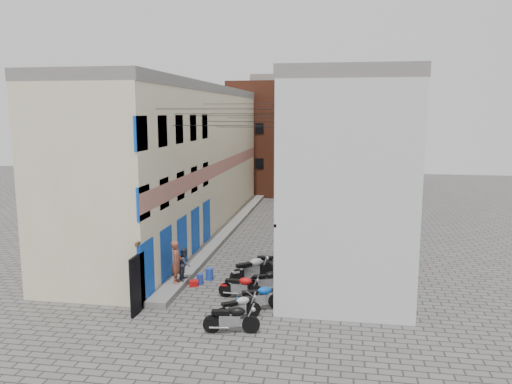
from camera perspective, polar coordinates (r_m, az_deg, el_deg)
The scene contains 21 objects.
ground at distance 19.20m, azimuth -5.64°, elevation -13.53°, with size 90.00×90.00×0.00m, color #565451.
plinth at distance 31.68m, azimuth -3.12°, elevation -4.12°, with size 0.90×26.00×0.25m, color slate.
building_left at distance 31.69m, azimuth -8.40°, elevation 3.82°, with size 5.10×27.00×9.00m.
building_right at distance 30.22m, azimuth 9.99°, elevation 3.53°, with size 5.94×26.00×9.00m.
building_far_brick_left at distance 45.64m, azimuth 1.01°, elevation 6.14°, with size 6.00×6.00×10.00m, color brown.
building_far_brick_right at distance 47.24m, azimuth 7.40°, elevation 4.96°, with size 5.00×6.00×8.00m, color brown.
building_far_concrete at distance 51.34m, azimuth 4.23°, elevation 7.01°, with size 8.00×5.00×11.00m, color slate.
far_shopfront at distance 42.99m, azimuth 3.08°, elevation 0.86°, with size 2.00×0.30×2.40m, color black.
overhead_wires at distance 25.17m, azimuth -1.33°, elevation 8.54°, with size 5.80×13.02×1.32m.
motorcycle_a at distance 17.31m, azimuth -2.84°, elevation -14.09°, with size 0.61×1.94×1.12m, color black, non-canonical shape.
motorcycle_b at distance 18.29m, azimuth -2.07°, elevation -12.94°, with size 0.56×1.76×1.02m, color #ACABB0, non-canonical shape.
motorcycle_c at distance 19.09m, azimuth 0.38°, elevation -11.83°, with size 0.61×1.92×1.11m, color #0C4DBA, non-canonical shape.
motorcycle_d at distance 20.28m, azimuth -1.75°, elevation -10.61°, with size 0.58×1.84×1.06m, color red, non-canonical shape.
motorcycle_e at distance 20.86m, azimuth 1.22°, elevation -10.01°, with size 0.59×1.87×1.08m, color black, non-canonical shape.
motorcycle_f at distance 22.09m, azimuth -0.49°, elevation -8.66°, with size 0.69×2.18×1.26m, color #A2A2A6, non-canonical shape.
motorcycle_g at distance 22.86m, azimuth 2.01°, elevation -8.06°, with size 0.68×2.16×1.25m, color black, non-canonical shape.
person_a at distance 21.44m, azimuth -9.08°, elevation -7.88°, with size 0.66×0.43×1.80m, color #964B36.
person_b at distance 21.81m, azimuth -8.14°, elevation -8.10°, with size 0.68×0.53×1.40m, color #323A4C.
water_jug_near at distance 22.07m, azimuth -6.43°, elevation -9.86°, with size 0.29×0.29×0.45m, color #223DAE.
water_jug_far at distance 22.54m, azimuth -5.35°, elevation -9.32°, with size 0.34×0.34×0.53m, color blue.
red_crate at distance 21.89m, azimuth -7.12°, elevation -10.31°, with size 0.38×0.29×0.24m, color red.
Camera 1 is at (4.71, -17.08, 7.38)m, focal length 35.00 mm.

